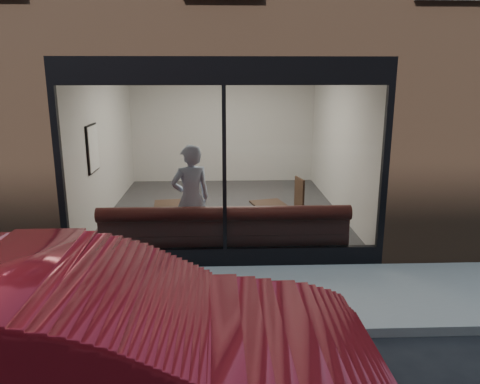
{
  "coord_description": "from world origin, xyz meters",
  "views": [
    {
      "loc": [
        -0.04,
        -4.85,
        2.98
      ],
      "look_at": [
        0.25,
        2.4,
        1.12
      ],
      "focal_mm": 35.0,
      "sensor_mm": 36.0,
      "label": 1
    }
  ],
  "objects_px": {
    "person": "(191,199)",
    "cafe_table_left": "(173,205)",
    "cafe_table_right": "(269,204)",
    "parked_car": "(78,362)",
    "banquette": "(225,243)",
    "cafe_chair_right": "(290,213)"
  },
  "relations": [
    {
      "from": "cafe_table_left",
      "to": "cafe_chair_right",
      "type": "height_order",
      "value": "cafe_table_left"
    },
    {
      "from": "cafe_table_left",
      "to": "cafe_table_right",
      "type": "bearing_deg",
      "value": 0.0
    },
    {
      "from": "cafe_table_right",
      "to": "cafe_chair_right",
      "type": "distance_m",
      "value": 1.31
    },
    {
      "from": "banquette",
      "to": "cafe_chair_right",
      "type": "distance_m",
      "value": 2.1
    },
    {
      "from": "banquette",
      "to": "person",
      "type": "relative_size",
      "value": 2.17
    },
    {
      "from": "cafe_chair_right",
      "to": "cafe_table_left",
      "type": "bearing_deg",
      "value": 13.74
    },
    {
      "from": "cafe_table_right",
      "to": "parked_car",
      "type": "height_order",
      "value": "parked_car"
    },
    {
      "from": "person",
      "to": "parked_car",
      "type": "distance_m",
      "value": 4.42
    },
    {
      "from": "cafe_table_left",
      "to": "parked_car",
      "type": "bearing_deg",
      "value": -93.31
    },
    {
      "from": "cafe_chair_right",
      "to": "banquette",
      "type": "bearing_deg",
      "value": 38.76
    },
    {
      "from": "banquette",
      "to": "parked_car",
      "type": "height_order",
      "value": "parked_car"
    },
    {
      "from": "cafe_table_left",
      "to": "cafe_chair_right",
      "type": "bearing_deg",
      "value": 26.01
    },
    {
      "from": "cafe_table_left",
      "to": "banquette",
      "type": "bearing_deg",
      "value": -31.6
    },
    {
      "from": "person",
      "to": "cafe_chair_right",
      "type": "height_order",
      "value": "person"
    },
    {
      "from": "person",
      "to": "cafe_table_left",
      "type": "distance_m",
      "value": 0.45
    },
    {
      "from": "cafe_table_left",
      "to": "cafe_table_right",
      "type": "height_order",
      "value": "cafe_table_left"
    },
    {
      "from": "cafe_table_right",
      "to": "cafe_chair_right",
      "type": "xyz_separation_m",
      "value": [
        0.54,
        1.08,
        -0.5
      ]
    },
    {
      "from": "banquette",
      "to": "cafe_table_left",
      "type": "bearing_deg",
      "value": 148.4
    },
    {
      "from": "banquette",
      "to": "parked_car",
      "type": "bearing_deg",
      "value": -105.88
    },
    {
      "from": "person",
      "to": "parked_car",
      "type": "bearing_deg",
      "value": 61.73
    },
    {
      "from": "cafe_table_right",
      "to": "parked_car",
      "type": "bearing_deg",
      "value": -112.69
    },
    {
      "from": "cafe_table_right",
      "to": "parked_car",
      "type": "distance_m",
      "value": 5.02
    }
  ]
}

